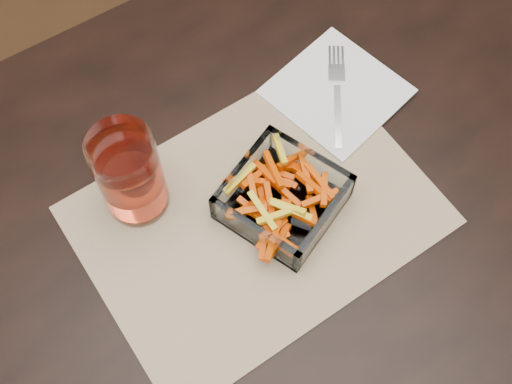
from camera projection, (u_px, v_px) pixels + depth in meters
dining_table at (323, 218)px, 0.95m from camera, size 1.60×0.90×0.75m
placemat at (257, 215)px, 0.85m from camera, size 0.46×0.34×0.00m
glass_bowl at (283, 199)px, 0.84m from camera, size 0.18×0.18×0.05m
tumbler at (130, 176)px, 0.80m from camera, size 0.08×0.08×0.15m
napkin at (337, 91)px, 0.94m from camera, size 0.20×0.20×0.00m
fork at (337, 91)px, 0.93m from camera, size 0.12×0.16×0.00m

